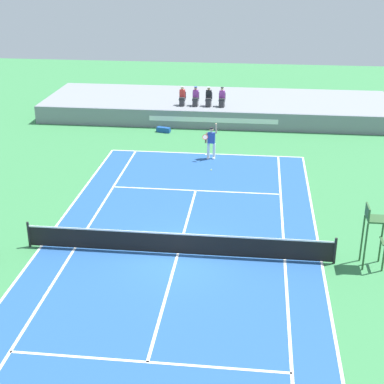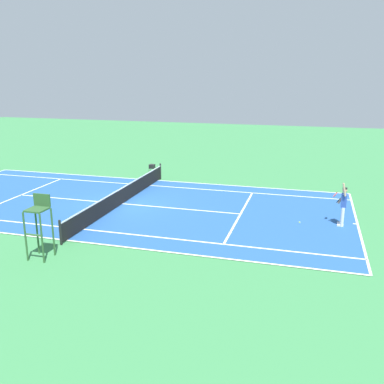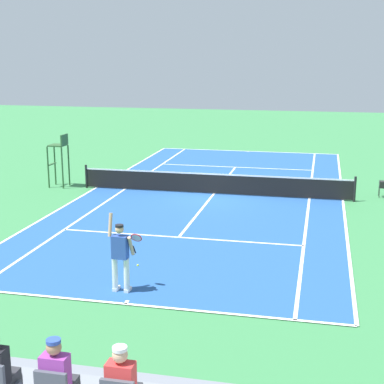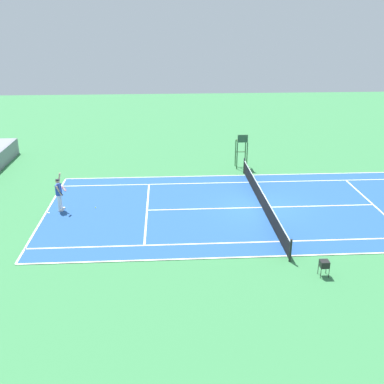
# 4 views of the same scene
# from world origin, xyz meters

# --- Properties ---
(ground_plane) EXTENTS (80.00, 80.00, 0.00)m
(ground_plane) POSITION_xyz_m (0.00, 0.00, 0.00)
(ground_plane) COLOR #387F47
(court) EXTENTS (11.08, 23.88, 0.03)m
(court) POSITION_xyz_m (0.00, 0.00, 0.01)
(court) COLOR #235193
(court) RESTS_ON ground
(net) EXTENTS (11.98, 0.10, 1.07)m
(net) POSITION_xyz_m (0.00, 0.00, 0.52)
(net) COLOR black
(net) RESTS_ON ground
(barrier_wall) EXTENTS (23.86, 0.25, 1.18)m
(barrier_wall) POSITION_xyz_m (0.00, 16.85, 0.59)
(barrier_wall) COLOR gray
(barrier_wall) RESTS_ON ground
(bleacher_platform) EXTENTS (23.86, 7.01, 1.18)m
(bleacher_platform) POSITION_xyz_m (0.00, 20.48, 0.59)
(bleacher_platform) COLOR gray
(bleacher_platform) RESTS_ON ground
(spectator_seated_0) EXTENTS (0.44, 0.60, 1.27)m
(spectator_seated_0) POSITION_xyz_m (-2.19, 18.19, 1.79)
(spectator_seated_0) COLOR #474C56
(spectator_seated_0) RESTS_ON bleacher_platform
(spectator_seated_1) EXTENTS (0.44, 0.60, 1.27)m
(spectator_seated_1) POSITION_xyz_m (-1.30, 18.19, 1.79)
(spectator_seated_1) COLOR #474C56
(spectator_seated_1) RESTS_ON bleacher_platform
(spectator_seated_2) EXTENTS (0.44, 0.60, 1.27)m
(spectator_seated_2) POSITION_xyz_m (-0.43, 18.19, 1.79)
(spectator_seated_2) COLOR #474C56
(spectator_seated_2) RESTS_ON bleacher_platform
(spectator_seated_3) EXTENTS (0.44, 0.60, 1.27)m
(spectator_seated_3) POSITION_xyz_m (0.46, 18.19, 1.79)
(spectator_seated_3) COLOR #474C56
(spectator_seated_3) RESTS_ON bleacher_platform
(tennis_player) EXTENTS (0.78, 0.62, 2.08)m
(tennis_player) POSITION_xyz_m (0.34, 11.15, 0.99)
(tennis_player) COLOR white
(tennis_player) RESTS_ON ground
(tennis_ball) EXTENTS (0.07, 0.07, 0.07)m
(tennis_ball) POSITION_xyz_m (0.51, 9.28, 0.03)
(tennis_ball) COLOR #D1E533
(tennis_ball) RESTS_ON ground
(umpire_chair) EXTENTS (0.77, 0.77, 2.44)m
(umpire_chair) POSITION_xyz_m (7.22, 0.00, 1.56)
(umpire_chair) COLOR #2D562D
(umpire_chair) RESTS_ON ground
(equipment_bag) EXTENTS (0.95, 0.54, 0.32)m
(equipment_bag) POSITION_xyz_m (-3.11, 15.83, 0.16)
(equipment_bag) COLOR #194799
(equipment_bag) RESTS_ON ground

